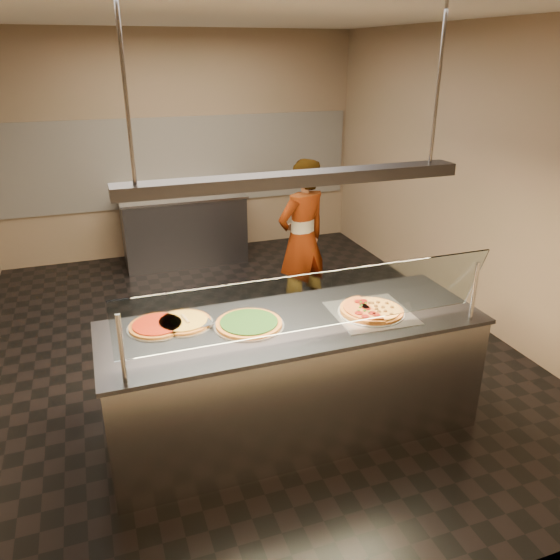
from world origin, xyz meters
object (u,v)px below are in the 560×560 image
object	(u,v)px
serving_counter	(293,377)
pizza_cheese	(183,322)
pizza_spatula	(192,320)
worker	(302,240)
sneeze_guard	(314,303)
half_pizza_sausage	(384,307)
perforated_tray	(371,312)
pizza_spinach	(249,323)
half_pizza_pepperoni	(358,311)
heat_lamp_housing	(296,179)
prep_table	(184,228)
pizza_tomato	(157,325)

from	to	relation	value
serving_counter	pizza_cheese	bearing A→B (deg)	163.08
pizza_spatula	worker	xyz separation A→B (m)	(1.50, 1.68, -0.10)
sneeze_guard	half_pizza_sausage	xyz separation A→B (m)	(0.69, 0.28, -0.27)
perforated_tray	pizza_spinach	world-z (taller)	pizza_spinach
half_pizza_pepperoni	pizza_cheese	distance (m)	1.26
pizza_cheese	heat_lamp_housing	distance (m)	1.28
perforated_tray	worker	distance (m)	1.95
half_pizza_pepperoni	prep_table	size ratio (longest dim) A/B	0.28
sneeze_guard	pizza_spatula	distance (m)	0.92
half_pizza_pepperoni	prep_table	distance (m)	4.10
sneeze_guard	pizza_spinach	bearing A→B (deg)	129.31
half_pizza_pepperoni	pizza_spatula	bearing A→B (deg)	167.18
half_pizza_sausage	pizza_spatula	bearing A→B (deg)	169.25
sneeze_guard	heat_lamp_housing	bearing A→B (deg)	90.00
pizza_spatula	heat_lamp_housing	distance (m)	1.22
perforated_tray	pizza_tomato	size ratio (longest dim) A/B	1.38
prep_table	perforated_tray	bearing A→B (deg)	-80.41
pizza_spatula	worker	distance (m)	2.25
pizza_cheese	pizza_spatula	xyz separation A→B (m)	(0.06, -0.03, 0.01)
serving_counter	pizza_tomato	world-z (taller)	pizza_tomato
pizza_spinach	prep_table	distance (m)	3.95
perforated_tray	pizza_spinach	xyz separation A→B (m)	(-0.90, 0.12, 0.01)
serving_counter	pizza_spinach	distance (m)	0.58
serving_counter	heat_lamp_housing	bearing A→B (deg)	180.00
pizza_cheese	pizza_tomato	bearing A→B (deg)	178.07
pizza_tomato	prep_table	size ratio (longest dim) A/B	0.25
pizza_tomato	worker	world-z (taller)	worker
pizza_spinach	pizza_cheese	bearing A→B (deg)	157.36
sneeze_guard	pizza_spinach	distance (m)	0.58
pizza_spinach	heat_lamp_housing	distance (m)	1.05
serving_counter	half_pizza_sausage	world-z (taller)	half_pizza_sausage
heat_lamp_housing	serving_counter	bearing A→B (deg)	0.00
sneeze_guard	prep_table	bearing A→B (deg)	91.35
half_pizza_pepperoni	pizza_tomato	world-z (taller)	half_pizza_pepperoni
prep_table	worker	world-z (taller)	worker
prep_table	worker	distance (m)	2.31
half_pizza_pepperoni	worker	bearing A→B (deg)	80.15
sneeze_guard	half_pizza_sausage	size ratio (longest dim) A/B	5.31
serving_counter	perforated_tray	world-z (taller)	perforated_tray
pizza_spatula	pizza_cheese	bearing A→B (deg)	151.93
half_pizza_sausage	pizza_cheese	distance (m)	1.47
serving_counter	pizza_tomato	size ratio (longest dim) A/B	6.50
perforated_tray	serving_counter	bearing A→B (deg)	173.35
pizza_spinach	pizza_tomato	world-z (taller)	pizza_spinach
worker	pizza_cheese	bearing A→B (deg)	26.11
sneeze_guard	worker	bearing A→B (deg)	69.99
half_pizza_pepperoni	prep_table	xyz separation A→B (m)	(-0.57, 4.03, -0.50)
pizza_spatula	perforated_tray	bearing A→B (deg)	-11.73
sneeze_guard	half_pizza_pepperoni	world-z (taller)	sneeze_guard
sneeze_guard	pizza_cheese	bearing A→B (deg)	142.73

